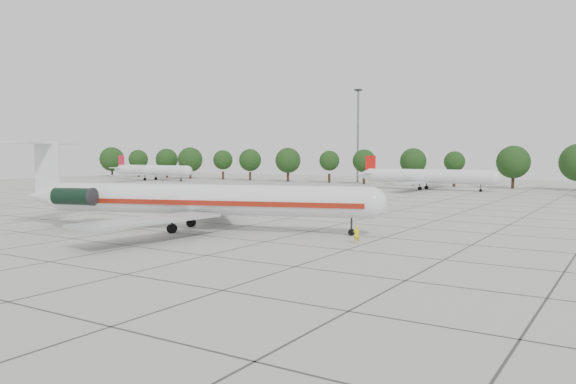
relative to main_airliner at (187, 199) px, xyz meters
name	(u,v)px	position (x,y,z in m)	size (l,w,h in m)	color
ground	(247,226)	(3.15, 5.97, -3.24)	(260.00, 260.00, 0.00)	#ADADA6
apron_joints	(315,213)	(3.15, 20.97, -3.24)	(170.00, 170.00, 0.02)	#383838
main_airliner	(187,199)	(0.00, 0.00, 0.00)	(38.21, 29.11, 9.18)	silver
ground_crew	(357,234)	(18.38, 1.50, -2.45)	(0.58, 0.38, 1.59)	yellow
bg_airliner_a	(152,170)	(-83.45, 76.31, -0.33)	(28.24, 27.20, 7.40)	silver
bg_airliner_c	(427,177)	(-0.02, 75.95, -0.33)	(28.24, 27.20, 7.40)	silver
tree_line	(413,161)	(-8.53, 90.97, 2.74)	(249.86, 8.44, 10.22)	#332114
floodlight_mast	(358,130)	(-26.85, 97.97, 11.04)	(1.60, 1.60, 25.45)	slate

